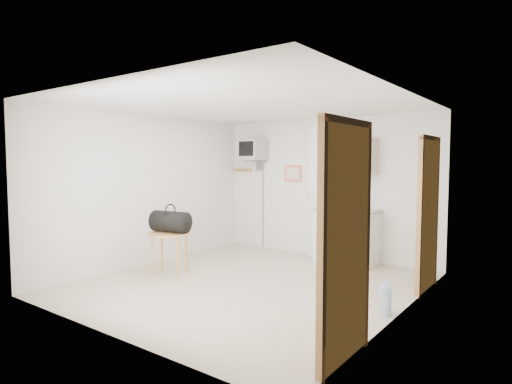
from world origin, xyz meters
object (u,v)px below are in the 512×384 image
Objects in this scene: round_table at (169,238)px; duffel_bag at (170,221)px; crt_television at (253,151)px; water_bottle at (385,299)px.

round_table is 1.03× the size of duffel_bag.
water_bottle is at bearing -31.46° from crt_television.
crt_television reaches higher than duffel_bag.
crt_television is 4.39m from water_bottle.
duffel_bag is 1.58× the size of water_bottle.
water_bottle is at bearing -4.31° from duffel_bag.
crt_television is 3.32× the size of round_table.
round_table is at bearing -102.53° from duffel_bag.
duffel_bag is 3.33m from water_bottle.
water_bottle is (3.26, 0.24, -0.39)m from round_table.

